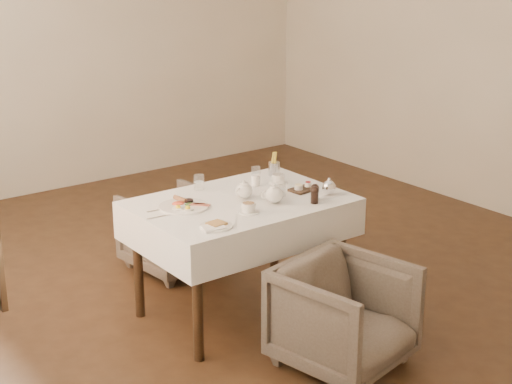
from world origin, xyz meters
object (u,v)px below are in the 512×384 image
object	(u,v)px
armchair_far	(174,231)
breakfast_plate	(184,206)
table	(240,218)
teapot_centre	(244,189)
armchair_near	(344,316)

from	to	relation	value
armchair_far	breakfast_plate	world-z (taller)	breakfast_plate
table	teapot_centre	distance (m)	0.18
armchair_near	armchair_far	bearing A→B (deg)	80.38
breakfast_plate	teapot_centre	bearing A→B (deg)	5.30
armchair_far	breakfast_plate	size ratio (longest dim) A/B	2.10
armchair_far	teapot_centre	distance (m)	1.00
table	breakfast_plate	size ratio (longest dim) A/B	4.31
armchair_near	breakfast_plate	world-z (taller)	breakfast_plate
armchair_far	teapot_centre	size ratio (longest dim) A/B	4.28
table	teapot_centre	bearing A→B (deg)	18.74
table	armchair_near	size ratio (longest dim) A/B	1.94
table	teapot_centre	xyz separation A→B (m)	(0.04, 0.01, 0.17)
table	armchair_near	bearing A→B (deg)	-84.98
breakfast_plate	armchair_near	bearing A→B (deg)	-48.97
armchair_near	breakfast_plate	distance (m)	1.15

